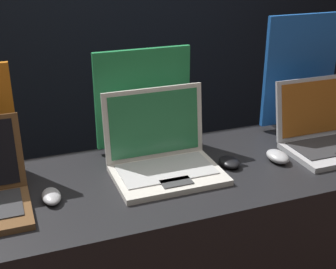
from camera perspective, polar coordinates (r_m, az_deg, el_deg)
name	(u,v)px	position (r m, az deg, el deg)	size (l,w,h in m)	color
wall_back	(79,2)	(2.85, -10.76, 15.59)	(8.00, 0.05, 2.80)	black
mouse_front	(51,196)	(1.50, -14.03, -7.31)	(0.06, 0.10, 0.03)	#B2B2B7
laptop_middle	(163,154)	(1.61, -0.67, -2.41)	(0.36, 0.29, 0.27)	silver
mouse_middle	(229,162)	(1.68, 7.48, -3.34)	(0.07, 0.10, 0.03)	black
promo_stand_middle	(143,103)	(1.75, -3.03, 3.89)	(0.36, 0.07, 0.39)	black
laptop_back	(330,132)	(1.90, 19.16, 0.25)	(0.38, 0.29, 0.25)	#B7B7BC
mouse_back	(278,156)	(1.74, 13.21, -2.62)	(0.07, 0.11, 0.04)	#B2B2B7
promo_stand_back	(300,75)	(2.02, 15.75, 7.01)	(0.33, 0.07, 0.47)	black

